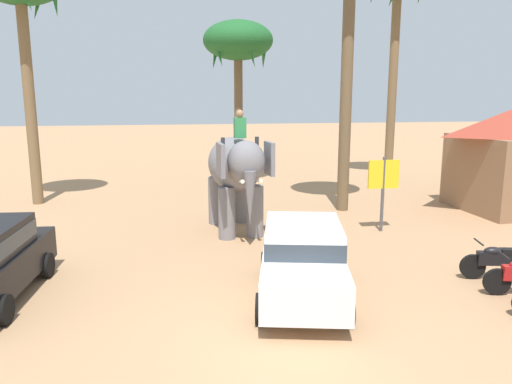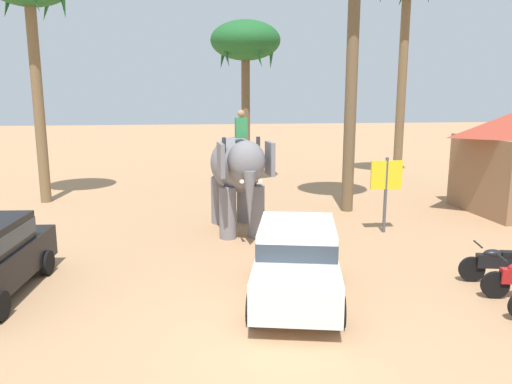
{
  "view_description": "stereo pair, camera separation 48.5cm",
  "coord_description": "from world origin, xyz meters",
  "views": [
    {
      "loc": [
        -1.84,
        -8.49,
        4.43
      ],
      "look_at": [
        0.35,
        5.42,
        1.6
      ],
      "focal_mm": 35.42,
      "sensor_mm": 36.0,
      "label": 1
    },
    {
      "loc": [
        -1.36,
        -8.56,
        4.43
      ],
      "look_at": [
        0.35,
        5.42,
        1.6
      ],
      "focal_mm": 35.42,
      "sensor_mm": 36.0,
      "label": 2
    }
  ],
  "objects": [
    {
      "name": "ground_plane",
      "position": [
        0.0,
        0.0,
        0.0
      ],
      "size": [
        120.0,
        120.0,
        0.0
      ],
      "primitive_type": "plane",
      "color": "tan"
    },
    {
      "name": "car_sedan_foreground",
      "position": [
        0.75,
        1.53,
        0.93
      ],
      "size": [
        2.52,
        4.36,
        1.7
      ],
      "color": "white",
      "rests_on": "ground"
    },
    {
      "name": "elephant_with_mahout",
      "position": [
        -0.03,
        7.03,
        1.99
      ],
      "size": [
        1.91,
        3.95,
        3.88
      ],
      "color": "slate",
      "rests_on": "ground"
    },
    {
      "name": "motorcycle_end_of_row",
      "position": [
        5.65,
        1.91,
        0.46
      ],
      "size": [
        1.78,
        0.61,
        0.94
      ],
      "color": "black",
      "rests_on": "ground"
    },
    {
      "name": "palm_tree_left_of_road",
      "position": [
        1.08,
        15.24,
        6.49
      ],
      "size": [
        3.2,
        3.2,
        7.59
      ],
      "color": "brown",
      "rests_on": "ground"
    },
    {
      "name": "signboard_yellow",
      "position": [
        4.58,
        6.36,
        1.69
      ],
      "size": [
        1.0,
        0.1,
        2.4
      ],
      "color": "#4C4C51",
      "rests_on": "ground"
    }
  ]
}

